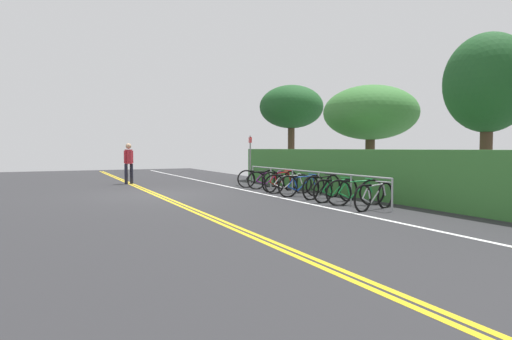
{
  "coord_description": "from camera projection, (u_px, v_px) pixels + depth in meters",
  "views": [
    {
      "loc": [
        14.52,
        -3.3,
        1.57
      ],
      "look_at": [
        3.86,
        1.88,
        0.97
      ],
      "focal_mm": 30.27,
      "sensor_mm": 36.0,
      "label": 1
    }
  ],
  "objects": [
    {
      "name": "centre_line_yellow_outer",
      "position": [
        159.0,
        194.0,
        14.6
      ],
      "size": [
        32.69,
        0.1,
        0.0
      ],
      "primitive_type": "cube",
      "color": "gold",
      "rests_on": "ground_plane"
    },
    {
      "name": "bike_rack",
      "position": [
        305.0,
        177.0,
        14.15
      ],
      "size": [
        8.02,
        0.05,
        0.84
      ],
      "color": "#9EA0A5",
      "rests_on": "ground_plane"
    },
    {
      "name": "centre_line_yellow_inner",
      "position": [
        154.0,
        195.0,
        14.53
      ],
      "size": [
        32.69,
        0.1,
        0.0
      ],
      "primitive_type": "cube",
      "color": "gold",
      "rests_on": "ground_plane"
    },
    {
      "name": "tree_far_right",
      "position": [
        488.0,
        84.0,
        12.06
      ],
      "size": [
        2.37,
        2.37,
        4.78
      ],
      "color": "#473323",
      "rests_on": "ground_plane"
    },
    {
      "name": "bicycle_2",
      "position": [
        280.0,
        181.0,
        15.69
      ],
      "size": [
        0.55,
        1.74,
        0.78
      ],
      "color": "black",
      "rests_on": "ground_plane"
    },
    {
      "name": "bike_lane_stripe_white",
      "position": [
        246.0,
        190.0,
        16.02
      ],
      "size": [
        32.69,
        0.12,
        0.0
      ],
      "primitive_type": "cube",
      "color": "white",
      "rests_on": "ground_plane"
    },
    {
      "name": "bicycle_8",
      "position": [
        374.0,
        196.0,
        10.95
      ],
      "size": [
        0.59,
        1.68,
        0.74
      ],
      "color": "black",
      "rests_on": "ground_plane"
    },
    {
      "name": "bicycle_3",
      "position": [
        288.0,
        184.0,
        14.97
      ],
      "size": [
        0.64,
        1.62,
        0.72
      ],
      "color": "black",
      "rests_on": "ground_plane"
    },
    {
      "name": "bicycle_1",
      "position": [
        269.0,
        180.0,
        16.6
      ],
      "size": [
        0.58,
        1.7,
        0.73
      ],
      "color": "black",
      "rests_on": "ground_plane"
    },
    {
      "name": "bicycle_4",
      "position": [
        302.0,
        186.0,
        14.06
      ],
      "size": [
        0.46,
        1.74,
        0.75
      ],
      "color": "black",
      "rests_on": "ground_plane"
    },
    {
      "name": "sign_post_near",
      "position": [
        250.0,
        155.0,
        18.51
      ],
      "size": [
        0.36,
        0.08,
        2.1
      ],
      "color": "gray",
      "rests_on": "ground_plane"
    },
    {
      "name": "bicycle_6",
      "position": [
        336.0,
        190.0,
        12.58
      ],
      "size": [
        0.46,
        1.67,
        0.73
      ],
      "color": "black",
      "rests_on": "ground_plane"
    },
    {
      "name": "hedge_backdrop",
      "position": [
        376.0,
        174.0,
        13.53
      ],
      "size": [
        16.97,
        0.99,
        1.53
      ],
      "primitive_type": "cube",
      "color": "#387533",
      "rests_on": "ground_plane"
    },
    {
      "name": "bicycle_5",
      "position": [
        322.0,
        187.0,
        13.37
      ],
      "size": [
        0.6,
        1.75,
        0.78
      ],
      "color": "black",
      "rests_on": "ground_plane"
    },
    {
      "name": "tree_mid",
      "position": [
        371.0,
        113.0,
        16.42
      ],
      "size": [
        3.57,
        3.57,
        3.95
      ],
      "color": "#473323",
      "rests_on": "ground_plane"
    },
    {
      "name": "ground_plane",
      "position": [
        156.0,
        195.0,
        14.56
      ],
      "size": [
        36.32,
        13.61,
        0.05
      ],
      "primitive_type": "cube",
      "color": "#2B2B2D"
    },
    {
      "name": "bicycle_7",
      "position": [
        355.0,
        192.0,
        11.83
      ],
      "size": [
        0.62,
        1.64,
        0.77
      ],
      "color": "black",
      "rests_on": "ground_plane"
    },
    {
      "name": "pedestrian",
      "position": [
        129.0,
        160.0,
        18.86
      ],
      "size": [
        0.32,
        0.43,
        1.78
      ],
      "color": "#1E1E2D",
      "rests_on": "ground_plane"
    },
    {
      "name": "bicycle_0",
      "position": [
        258.0,
        179.0,
        17.29
      ],
      "size": [
        0.58,
        1.67,
        0.75
      ],
      "color": "black",
      "rests_on": "ground_plane"
    },
    {
      "name": "tree_near_left",
      "position": [
        291.0,
        107.0,
        21.43
      ],
      "size": [
        3.16,
        3.16,
        4.69
      ],
      "color": "#473323",
      "rests_on": "ground_plane"
    }
  ]
}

